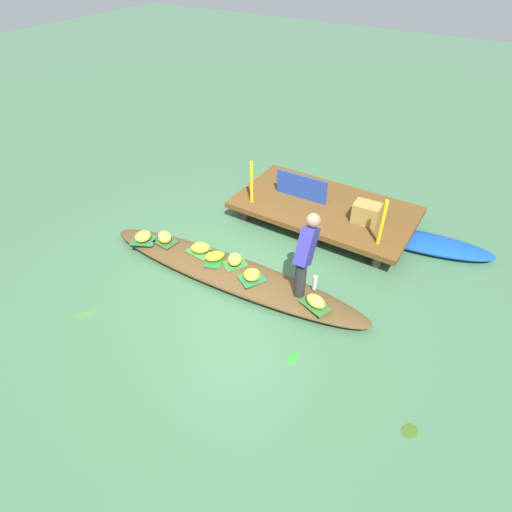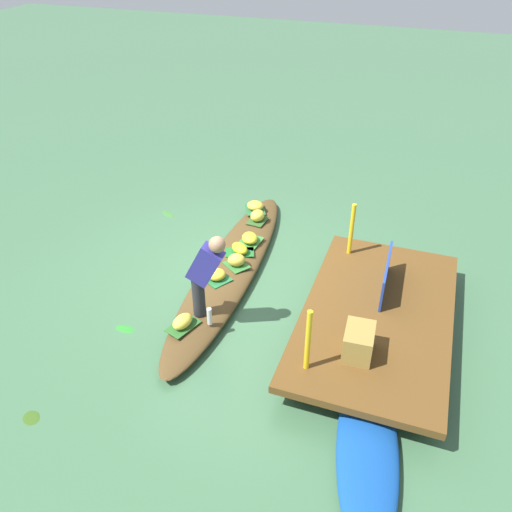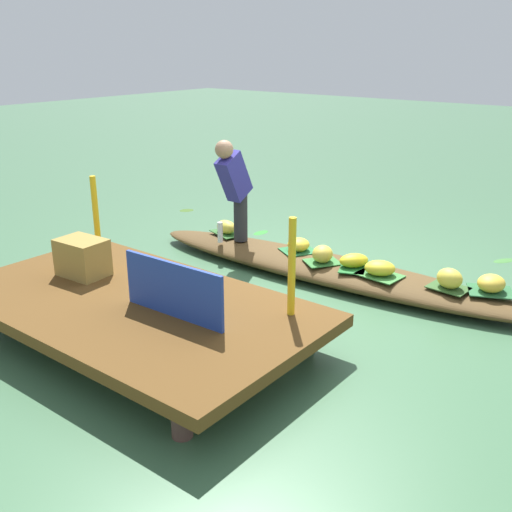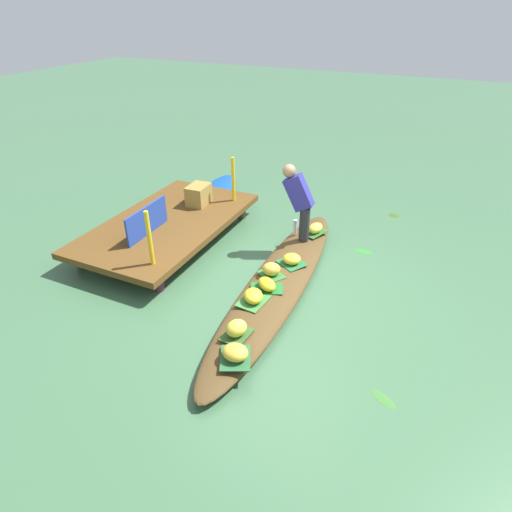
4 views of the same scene
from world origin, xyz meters
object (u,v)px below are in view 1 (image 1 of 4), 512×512
banana_bunch_2 (215,256)px  water_bottle (315,283)px  banana_bunch_4 (316,301)px  banana_bunch_6 (235,259)px  vendor_person (306,252)px  banana_bunch_5 (252,275)px  produce_crate (366,213)px  banana_bunch_3 (143,236)px  market_banner (301,187)px  banana_bunch_1 (165,237)px  banana_bunch_0 (200,248)px  vendor_boat (231,273)px  moored_boat (424,243)px

banana_bunch_2 → water_bottle: 1.64m
banana_bunch_4 → banana_bunch_6: (-1.46, 0.15, 0.01)m
banana_bunch_2 → vendor_person: 1.61m
banana_bunch_5 → produce_crate: (0.95, 2.14, 0.24)m
banana_bunch_3 → banana_bunch_5: (2.05, 0.15, -0.01)m
market_banner → produce_crate: (1.30, -0.11, -0.05)m
banana_bunch_4 → banana_bunch_6: bearing=174.2°
banana_bunch_1 → water_bottle: bearing=6.3°
banana_bunch_0 → banana_bunch_1: banana_bunch_1 is taller
banana_bunch_2 → vendor_person: size_ratio=0.25×
market_banner → produce_crate: 1.31m
vendor_person → water_bottle: (0.15, 0.09, -0.57)m
vendor_boat → vendor_person: size_ratio=3.79×
banana_bunch_0 → banana_bunch_3: (-1.00, -0.27, 0.01)m
banana_bunch_0 → banana_bunch_6: size_ratio=1.21×
vendor_boat → banana_bunch_6: size_ratio=18.20×
moored_boat → banana_bunch_1: size_ratio=8.82×
banana_bunch_3 → market_banner: market_banner is taller
banana_bunch_4 → market_banner: size_ratio=0.30×
banana_bunch_1 → banana_bunch_4: (2.77, -0.01, -0.02)m
banana_bunch_1 → vendor_person: (2.46, 0.20, 0.59)m
banana_bunch_0 → banana_bunch_1: 0.67m
banana_bunch_0 → produce_crate: produce_crate is taller
vendor_boat → moored_boat: (2.36, 2.42, -0.01)m
banana_bunch_0 → banana_bunch_2: size_ratio=0.99×
moored_boat → banana_bunch_1: bearing=-156.3°
banana_bunch_5 → market_banner: size_ratio=0.26×
banana_bunch_2 → banana_bunch_5: bearing=-5.2°
banana_bunch_5 → water_bottle: bearing=18.1°
banana_bunch_2 → banana_bunch_0: bearing=171.9°
vendor_boat → produce_crate: size_ratio=10.35×
banana_bunch_1 → banana_bunch_4: bearing=-0.2°
banana_bunch_0 → banana_bunch_2: 0.32m
banana_bunch_0 → banana_bunch_5: 1.06m
banana_bunch_5 → banana_bunch_1: bearing=179.8°
banana_bunch_3 → vendor_person: size_ratio=0.24×
banana_bunch_0 → banana_bunch_3: 1.04m
moored_boat → banana_bunch_4: size_ratio=7.57×
banana_bunch_4 → vendor_person: bearing=146.5°
banana_bunch_1 → banana_bunch_6: banana_bunch_1 is taller
moored_boat → banana_bunch_6: size_ratio=9.01×
vendor_boat → banana_bunch_1: banana_bunch_1 is taller
market_banner → produce_crate: market_banner is taller
vendor_boat → banana_bunch_5: bearing=-7.6°
banana_bunch_5 → produce_crate: bearing=66.0°
moored_boat → banana_bunch_5: 3.14m
moored_boat → water_bottle: bearing=-126.1°
moored_boat → water_bottle: water_bottle is taller
vendor_boat → market_banner: market_banner is taller
banana_bunch_1 → banana_bunch_5: bearing=-0.2°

